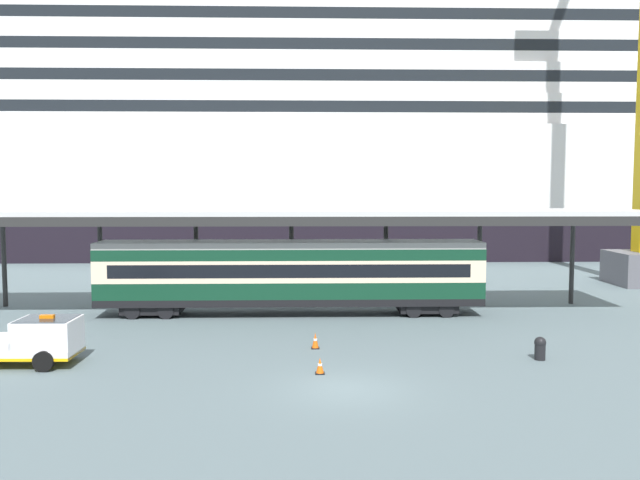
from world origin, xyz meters
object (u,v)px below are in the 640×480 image
object	(u,v)px
cruise_ship	(382,127)
train_carriage	(291,274)
service_truck	(25,340)
traffic_cone_near	(320,366)
traffic_cone_mid	(315,341)
quay_bollard	(540,347)

from	to	relation	value
cruise_ship	train_carriage	bearing A→B (deg)	-103.91
service_truck	traffic_cone_near	xyz separation A→B (m)	(11.75, -1.60, -0.69)
train_carriage	service_truck	bearing A→B (deg)	-135.53
service_truck	traffic_cone_mid	xyz separation A→B (m)	(11.66, 2.36, -0.65)
train_carriage	traffic_cone_near	distance (m)	12.09
train_carriage	traffic_cone_near	bearing A→B (deg)	-83.67
traffic_cone_near	traffic_cone_mid	distance (m)	3.97
service_truck	quay_bollard	distance (m)	20.87
service_truck	quay_bollard	xyz separation A→B (m)	(20.86, 0.20, -0.47)
cruise_ship	quay_bollard	bearing A→B (deg)	-89.29
quay_bollard	traffic_cone_mid	bearing A→B (deg)	166.77
service_truck	traffic_cone_near	bearing A→B (deg)	-7.77
cruise_ship	traffic_cone_mid	size ratio (longest dim) A/B	172.97
traffic_cone_near	service_truck	bearing A→B (deg)	172.23
traffic_cone_near	traffic_cone_mid	bearing A→B (deg)	91.39
traffic_cone_near	quay_bollard	size ratio (longest dim) A/B	0.64
cruise_ship	quay_bollard	xyz separation A→B (m)	(0.62, -49.67, -13.54)
service_truck	traffic_cone_near	distance (m)	11.88
traffic_cone_mid	quay_bollard	world-z (taller)	quay_bollard
cruise_ship	service_truck	size ratio (longest dim) A/B	23.12
cruise_ship	service_truck	distance (m)	55.38
train_carriage	quay_bollard	size ratio (longest dim) A/B	22.03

